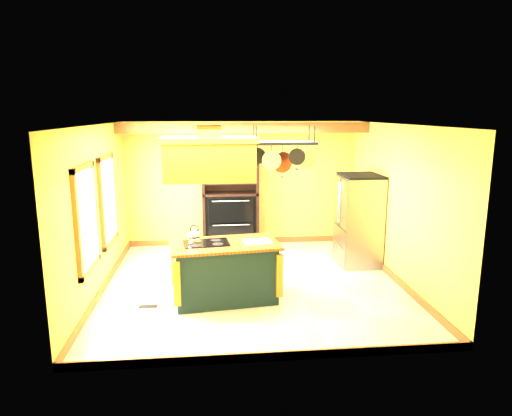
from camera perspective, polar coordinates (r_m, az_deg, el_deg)
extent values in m
plane|color=beige|center=(7.94, -0.39, -9.47)|extent=(5.00, 5.00, 0.00)
plane|color=white|center=(7.40, -0.42, 10.39)|extent=(5.00, 5.00, 0.00)
cube|color=gold|center=(10.01, -1.71, 3.03)|extent=(5.00, 0.02, 2.70)
cube|color=gold|center=(5.15, 2.14, -5.59)|extent=(5.00, 0.02, 2.70)
cube|color=gold|center=(7.75, -19.16, -0.27)|extent=(0.02, 5.00, 2.70)
cube|color=gold|center=(8.17, 17.34, 0.45)|extent=(0.02, 5.00, 2.70)
cube|color=olive|center=(9.09, -1.41, 9.99)|extent=(5.00, 0.15, 0.20)
cube|color=olive|center=(6.97, -20.44, -1.25)|extent=(0.06, 1.06, 1.56)
cube|color=white|center=(6.96, -20.24, -1.25)|extent=(0.02, 0.85, 1.34)
cube|color=olive|center=(8.30, -18.04, 0.94)|extent=(0.06, 1.06, 1.56)
cube|color=white|center=(8.30, -17.87, 0.94)|extent=(0.02, 0.85, 1.34)
cube|color=black|center=(7.20, -3.91, -8.07)|extent=(1.62, 1.01, 0.88)
cube|color=#94451C|center=(7.05, -3.97, -4.56)|extent=(1.76, 1.12, 0.04)
cube|color=black|center=(7.06, -6.25, -4.38)|extent=(0.74, 0.56, 0.01)
ellipsoid|color=silver|center=(7.12, -7.70, -3.40)|extent=(0.20, 0.20, 0.16)
cube|color=white|center=(7.07, 0.19, -4.24)|extent=(0.45, 0.37, 0.02)
cube|color=#BA852E|center=(6.80, -5.81, 5.80)|extent=(1.32, 0.71, 0.56)
cube|color=olive|center=(6.77, -5.87, 8.50)|extent=(1.41, 0.79, 0.08)
cube|color=#BA852E|center=(6.77, -5.89, 9.17)|extent=(0.35, 0.35, 0.24)
cube|color=black|center=(6.86, 3.45, 8.14)|extent=(0.95, 0.47, 0.04)
cylinder|color=black|center=(6.61, 0.03, 9.11)|extent=(0.02, 0.02, 0.25)
cylinder|color=black|center=(7.12, 6.66, 9.24)|extent=(0.02, 0.02, 0.25)
cylinder|color=black|center=(6.92, 0.19, 6.53)|extent=(0.25, 0.03, 0.25)
cylinder|color=silver|center=(6.76, 1.96, 5.97)|extent=(0.28, 0.03, 0.28)
cylinder|color=#B5462D|center=(6.98, 3.30, 5.74)|extent=(0.32, 0.03, 0.32)
cylinder|color=black|center=(6.82, 5.14, 6.40)|extent=(0.25, 0.03, 0.25)
cylinder|color=silver|center=(7.05, 6.37, 6.15)|extent=(0.28, 0.03, 0.28)
cube|color=gray|center=(8.95, 12.75, -1.58)|extent=(0.71, 0.87, 1.71)
cube|color=gray|center=(8.56, 10.96, 0.46)|extent=(0.03, 0.42, 0.92)
cube|color=gray|center=(8.97, 10.18, 1.01)|extent=(0.03, 0.42, 0.92)
cube|color=gray|center=(8.96, 10.35, -4.51)|extent=(0.03, 0.84, 0.72)
cube|color=black|center=(9.17, 12.51, -6.59)|extent=(0.68, 0.83, 0.06)
cube|color=black|center=(9.99, -3.29, 1.28)|extent=(1.19, 0.06, 2.11)
cube|color=black|center=(9.77, -6.56, 0.98)|extent=(0.06, 0.50, 2.11)
cube|color=black|center=(9.81, 0.07, 1.11)|extent=(0.06, 0.50, 2.11)
cube|color=black|center=(9.75, -3.25, 1.84)|extent=(1.19, 0.50, 0.05)
cube|color=black|center=(9.90, -3.22, -1.36)|extent=(1.07, 0.40, 1.13)
cube|color=black|center=(9.55, -3.15, -0.34)|extent=(0.93, 0.04, 0.50)
cube|color=black|center=(9.67, -3.12, -3.27)|extent=(0.93, 0.04, 0.46)
cube|color=black|center=(9.71, -3.26, 3.17)|extent=(1.07, 0.44, 0.02)
cube|color=black|center=(9.68, -3.28, 4.62)|extent=(1.07, 0.44, 0.02)
cube|color=black|center=(9.65, -3.30, 6.02)|extent=(1.07, 0.44, 0.02)
cylinder|color=white|center=(9.65, -5.00, 3.39)|extent=(0.22, 0.22, 0.07)
cylinder|color=#4467BE|center=(9.64, -1.36, 5.20)|extent=(0.10, 0.10, 0.17)
cube|color=black|center=(7.27, -13.36, -11.87)|extent=(0.28, 0.12, 0.01)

